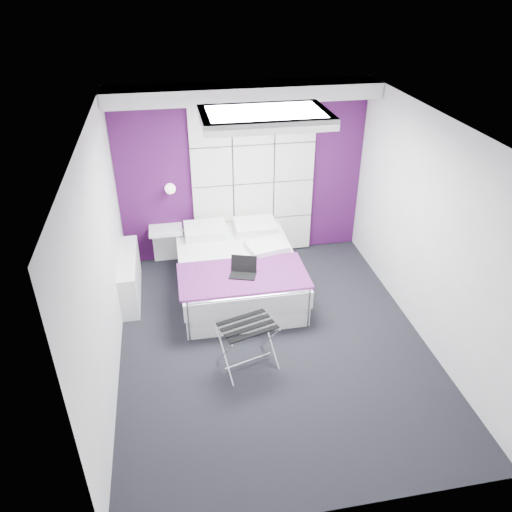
# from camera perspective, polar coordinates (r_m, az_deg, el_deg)

# --- Properties ---
(floor) EXTENTS (4.40, 4.40, 0.00)m
(floor) POSITION_cam_1_polar(r_m,az_deg,el_deg) (6.11, 1.91, -9.67)
(floor) COLOR black
(floor) RESTS_ON ground
(ceiling) EXTENTS (4.40, 4.40, 0.00)m
(ceiling) POSITION_cam_1_polar(r_m,az_deg,el_deg) (4.85, 2.45, 14.43)
(ceiling) COLOR white
(ceiling) RESTS_ON wall_back
(wall_back) EXTENTS (3.60, 0.00, 3.60)m
(wall_back) POSITION_cam_1_polar(r_m,az_deg,el_deg) (7.32, -1.56, 9.40)
(wall_back) COLOR silver
(wall_back) RESTS_ON floor
(wall_left) EXTENTS (0.00, 4.40, 4.40)m
(wall_left) POSITION_cam_1_polar(r_m,az_deg,el_deg) (5.31, -17.17, -0.81)
(wall_left) COLOR silver
(wall_left) RESTS_ON floor
(wall_right) EXTENTS (0.00, 4.40, 4.40)m
(wall_right) POSITION_cam_1_polar(r_m,az_deg,el_deg) (5.98, 19.27, 2.47)
(wall_right) COLOR silver
(wall_right) RESTS_ON floor
(accent_wall) EXTENTS (3.58, 0.02, 2.58)m
(accent_wall) POSITION_cam_1_polar(r_m,az_deg,el_deg) (7.31, -1.55, 9.37)
(accent_wall) COLOR #3F0F42
(accent_wall) RESTS_ON wall_back
(soffit) EXTENTS (3.58, 0.50, 0.20)m
(soffit) POSITION_cam_1_polar(r_m,az_deg,el_deg) (6.73, -1.36, 18.19)
(soffit) COLOR white
(soffit) RESTS_ON wall_back
(headboard) EXTENTS (1.80, 0.08, 2.30)m
(headboard) POSITION_cam_1_polar(r_m,az_deg,el_deg) (7.34, -0.30, 8.36)
(headboard) COLOR silver
(headboard) RESTS_ON wall_back
(skylight) EXTENTS (1.36, 0.86, 0.12)m
(skylight) POSITION_cam_1_polar(r_m,az_deg,el_deg) (5.43, 1.02, 15.68)
(skylight) COLOR white
(skylight) RESTS_ON ceiling
(wall_lamp) EXTENTS (0.15, 0.15, 0.15)m
(wall_lamp) POSITION_cam_1_polar(r_m,az_deg,el_deg) (7.15, -9.79, 7.71)
(wall_lamp) COLOR white
(wall_lamp) RESTS_ON wall_back
(radiator) EXTENTS (0.22, 1.20, 0.60)m
(radiator) POSITION_cam_1_polar(r_m,az_deg,el_deg) (6.92, -14.20, -2.26)
(radiator) COLOR white
(radiator) RESTS_ON floor
(bed) EXTENTS (1.63, 1.96, 0.69)m
(bed) POSITION_cam_1_polar(r_m,az_deg,el_deg) (6.82, -2.12, -1.83)
(bed) COLOR white
(bed) RESTS_ON floor
(nightstand) EXTENTS (0.48, 0.37, 0.05)m
(nightstand) POSITION_cam_1_polar(r_m,az_deg,el_deg) (7.38, -10.28, 2.96)
(nightstand) COLOR white
(nightstand) RESTS_ON wall_back
(luggage_rack) EXTENTS (0.58, 0.43, 0.57)m
(luggage_rack) POSITION_cam_1_polar(r_m,az_deg,el_deg) (5.60, -0.97, -10.20)
(luggage_rack) COLOR silver
(luggage_rack) RESTS_ON floor
(laptop) EXTENTS (0.32, 0.23, 0.23)m
(laptop) POSITION_cam_1_polar(r_m,az_deg,el_deg) (6.27, -1.58, -1.60)
(laptop) COLOR black
(laptop) RESTS_ON bed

